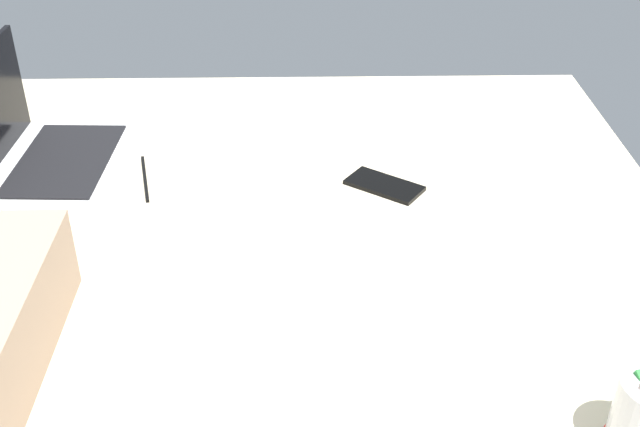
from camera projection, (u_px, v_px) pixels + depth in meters
The scene contains 4 objects.
bed_mattress at pixel (274, 364), 121.34cm from camera, with size 180.00×140.00×18.00cm, color beige.
laptop at pixel (39, 149), 151.72cm from camera, with size 33.87×24.27×23.00cm.
cell_phone at pixel (384, 185), 148.13cm from camera, with size 6.80×14.00×0.80cm, color black.
charger_cable at pixel (145, 178), 150.52cm from camera, with size 17.00×0.60×0.60cm, color black.
Camera 1 is at (-90.12, -5.27, 93.56)cm, focal length 44.79 mm.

